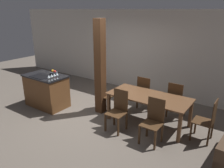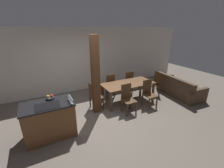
# 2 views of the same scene
# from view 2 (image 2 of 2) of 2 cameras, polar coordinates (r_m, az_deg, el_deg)

# --- Properties ---
(ground_plane) EXTENTS (16.00, 16.00, 0.00)m
(ground_plane) POSITION_cam_2_polar(r_m,az_deg,el_deg) (4.91, -5.26, -12.33)
(ground_plane) COLOR #665B51
(wall_back) EXTENTS (11.20, 0.08, 2.70)m
(wall_back) POSITION_cam_2_polar(r_m,az_deg,el_deg) (6.63, -14.01, 8.62)
(wall_back) COLOR silver
(wall_back) RESTS_ON ground_plane
(kitchen_island) EXTENTS (1.23, 0.74, 0.94)m
(kitchen_island) POSITION_cam_2_polar(r_m,az_deg,el_deg) (4.23, -22.61, -12.49)
(kitchen_island) COLOR brown
(kitchen_island) RESTS_ON ground_plane
(fruit_bowl) EXTENTS (0.21, 0.21, 0.12)m
(fruit_bowl) POSITION_cam_2_polar(r_m,az_deg,el_deg) (4.21, -22.55, -4.70)
(fruit_bowl) COLOR #383D47
(fruit_bowl) RESTS_ON kitchen_island
(wine_glass_near) EXTENTS (0.08, 0.08, 0.16)m
(wine_glass_near) POSITION_cam_2_polar(r_m,az_deg,el_deg) (3.74, -15.20, -5.58)
(wine_glass_near) COLOR silver
(wine_glass_near) RESTS_ON kitchen_island
(wine_glass_middle) EXTENTS (0.08, 0.08, 0.16)m
(wine_glass_middle) POSITION_cam_2_polar(r_m,az_deg,el_deg) (3.82, -15.52, -5.03)
(wine_glass_middle) COLOR silver
(wine_glass_middle) RESTS_ON kitchen_island
(wine_glass_far) EXTENTS (0.08, 0.08, 0.16)m
(wine_glass_far) POSITION_cam_2_polar(r_m,az_deg,el_deg) (3.90, -15.82, -4.50)
(wine_glass_far) COLOR silver
(wine_glass_far) RESTS_ON kitchen_island
(wine_glass_end) EXTENTS (0.08, 0.08, 0.16)m
(wine_glass_end) POSITION_cam_2_polar(r_m,az_deg,el_deg) (3.98, -16.11, -3.99)
(wine_glass_end) COLOR silver
(wine_glass_end) RESTS_ON kitchen_island
(dining_table) EXTENTS (1.97, 0.90, 0.72)m
(dining_table) POSITION_cam_2_polar(r_m,az_deg,el_deg) (5.66, 6.10, -0.52)
(dining_table) COLOR brown
(dining_table) RESTS_ON ground_plane
(dining_chair_near_left) EXTENTS (0.40, 0.40, 0.96)m
(dining_chair_near_left) POSITION_cam_2_polar(r_m,az_deg,el_deg) (4.97, 6.01, -5.35)
(dining_chair_near_left) COLOR #472D19
(dining_chair_near_left) RESTS_ON ground_plane
(dining_chair_near_right) EXTENTS (0.40, 0.40, 0.96)m
(dining_chair_near_right) POSITION_cam_2_polar(r_m,az_deg,el_deg) (5.47, 13.80, -3.35)
(dining_chair_near_right) COLOR #472D19
(dining_chair_near_right) RESTS_ON ground_plane
(dining_chair_far_left) EXTENTS (0.40, 0.40, 0.96)m
(dining_chair_far_left) POSITION_cam_2_polar(r_m,az_deg,el_deg) (6.04, -0.96, -0.40)
(dining_chair_far_left) COLOR #472D19
(dining_chair_far_left) RESTS_ON ground_plane
(dining_chair_far_right) EXTENTS (0.40, 0.40, 0.96)m
(dining_chair_far_right) POSITION_cam_2_polar(r_m,az_deg,el_deg) (6.46, 6.07, 0.91)
(dining_chair_far_right) COLOR #472D19
(dining_chair_far_right) RESTS_ON ground_plane
(dining_chair_head_end) EXTENTS (0.40, 0.40, 0.96)m
(dining_chair_head_end) POSITION_cam_2_polar(r_m,az_deg,el_deg) (5.14, -6.81, -4.50)
(dining_chair_head_end) COLOR #472D19
(dining_chair_head_end) RESTS_ON ground_plane
(dining_chair_foot_end) EXTENTS (0.40, 0.40, 0.96)m
(dining_chair_foot_end) POSITION_cam_2_polar(r_m,az_deg,el_deg) (6.52, 16.12, 0.37)
(dining_chair_foot_end) COLOR #472D19
(dining_chair_foot_end) RESTS_ON ground_plane
(couch) EXTENTS (0.99, 1.96, 0.80)m
(couch) POSITION_cam_2_polar(r_m,az_deg,el_deg) (6.87, 24.12, -1.59)
(couch) COLOR #473323
(couch) RESTS_ON ground_plane
(timber_post) EXTENTS (0.23, 0.23, 2.49)m
(timber_post) POSITION_cam_2_polar(r_m,az_deg,el_deg) (4.72, -6.32, 3.02)
(timber_post) COLOR #4C2D19
(timber_post) RESTS_ON ground_plane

